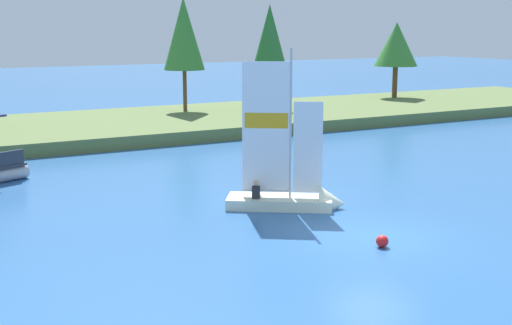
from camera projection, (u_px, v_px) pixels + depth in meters
ground_plane at (374, 237)px, 21.19m from camera, size 200.00×200.00×0.00m
shore_bank at (119, 126)px, 42.39m from camera, size 80.00×12.79×0.73m
shoreline_tree_midleft at (184, 34)px, 46.16m from camera, size 2.77×2.77×7.62m
shoreline_tree_centre at (270, 39)px, 46.82m from camera, size 2.50×2.50×7.18m
shoreline_tree_midright at (396, 45)px, 55.45m from camera, size 3.50×3.50×6.04m
sailboat at (299, 195)px, 24.51m from camera, size 4.22×3.48×6.11m
channel_buoy at (382, 241)px, 20.15m from camera, size 0.37×0.37×0.37m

